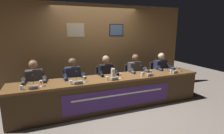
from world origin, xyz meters
TOP-DOWN VIEW (x-y plane):
  - ground_plane at (0.00, 0.00)m, footprint 12.00×12.00m
  - wall_back_panelled at (-0.00, 1.26)m, footprint 5.82×0.14m
  - conference_table at (0.00, -0.12)m, footprint 4.62×0.75m
  - chair_far_left at (-1.73, 0.56)m, footprint 0.44×0.44m
  - panelist_far_left at (-1.73, 0.36)m, footprint 0.51×0.48m
  - nameplate_far_left at (-1.73, -0.25)m, footprint 0.18×0.06m
  - juice_glass_far_left at (-1.59, -0.12)m, footprint 0.06×0.06m
  - water_cup_far_left at (-1.94, -0.21)m, footprint 0.06×0.06m
  - microphone_far_left at (-1.74, -0.02)m, footprint 0.06×0.17m
  - chair_left at (-0.86, 0.56)m, footprint 0.44×0.44m
  - panelist_left at (-0.86, 0.36)m, footprint 0.51×0.48m
  - nameplate_left at (-0.86, -0.26)m, footprint 0.19×0.06m
  - juice_glass_left at (-0.71, -0.13)m, footprint 0.06×0.06m
  - water_cup_left at (-1.01, -0.20)m, footprint 0.06×0.06m
  - microphone_left at (-0.84, -0.02)m, footprint 0.06×0.17m
  - chair_center at (0.00, 0.56)m, footprint 0.44×0.44m
  - panelist_center at (0.00, 0.36)m, footprint 0.51×0.48m
  - nameplate_center at (-0.04, -0.26)m, footprint 0.18×0.06m
  - juice_glass_center at (0.15, -0.16)m, footprint 0.06×0.06m
  - water_cup_center at (-0.20, -0.20)m, footprint 0.06×0.06m
  - microphone_center at (0.03, 0.03)m, footprint 0.06×0.17m
  - chair_right at (0.86, 0.56)m, footprint 0.44×0.44m
  - panelist_right at (0.86, 0.36)m, footprint 0.51×0.48m
  - nameplate_right at (0.89, -0.27)m, footprint 0.15×0.06m
  - juice_glass_right at (0.99, -0.17)m, footprint 0.06×0.06m
  - water_cup_right at (0.73, -0.18)m, footprint 0.06×0.06m
  - microphone_right at (0.86, 0.03)m, footprint 0.06×0.17m
  - chair_far_right at (1.73, 0.56)m, footprint 0.44×0.44m
  - panelist_far_right at (1.73, 0.36)m, footprint 0.51×0.48m
  - nameplate_far_right at (1.69, -0.26)m, footprint 0.16×0.06m
  - juice_glass_far_right at (1.93, -0.12)m, footprint 0.06×0.06m
  - water_cup_far_right at (1.60, -0.19)m, footprint 0.06×0.06m
  - microphone_far_right at (1.68, -0.01)m, footprint 0.06×0.17m
  - water_pitcher_central at (0.06, 0.08)m, footprint 0.15×0.10m

SIDE VIEW (x-z plane):
  - ground_plane at x=0.00m, z-range 0.00..0.00m
  - chair_far_left at x=-1.73m, z-range -0.01..0.88m
  - chair_left at x=-0.86m, z-range -0.01..0.88m
  - chair_center at x=0.00m, z-range -0.01..0.88m
  - chair_right at x=0.86m, z-range -0.01..0.88m
  - chair_far_right at x=1.73m, z-range -0.01..0.88m
  - conference_table at x=0.00m, z-range 0.15..0.90m
  - panelist_far_left at x=-1.73m, z-range 0.10..1.32m
  - panelist_left at x=-0.86m, z-range 0.10..1.32m
  - panelist_center at x=0.00m, z-range 0.10..1.32m
  - panelist_right at x=0.86m, z-range 0.10..1.32m
  - panelist_far_right at x=1.73m, z-range 0.10..1.32m
  - water_cup_far_left at x=-1.94m, z-range 0.75..0.84m
  - water_cup_left at x=-1.01m, z-range 0.75..0.84m
  - water_cup_center at x=-0.20m, z-range 0.75..0.84m
  - water_cup_right at x=0.73m, z-range 0.75..0.84m
  - water_cup_far_right at x=1.60m, z-range 0.75..0.84m
  - nameplate_far_left at x=-1.73m, z-range 0.76..0.83m
  - nameplate_far_right at x=1.69m, z-range 0.76..0.83m
  - nameplate_left at x=-0.86m, z-range 0.76..0.83m
  - nameplate_center at x=-0.04m, z-range 0.76..0.83m
  - nameplate_right at x=0.89m, z-range 0.76..0.83m
  - microphone_far_left at x=-1.74m, z-range 0.72..0.94m
  - microphone_left at x=-0.84m, z-range 0.72..0.94m
  - microphone_center at x=0.03m, z-range 0.72..0.94m
  - microphone_right at x=0.86m, z-range 0.72..0.94m
  - microphone_far_right at x=1.68m, z-range 0.72..0.94m
  - juice_glass_far_left at x=-1.59m, z-range 0.78..0.90m
  - juice_glass_left at x=-0.71m, z-range 0.78..0.90m
  - juice_glass_center at x=0.15m, z-range 0.78..0.90m
  - juice_glass_right at x=0.99m, z-range 0.78..0.90m
  - juice_glass_far_right at x=1.93m, z-range 0.78..0.90m
  - water_pitcher_central at x=0.06m, z-range 0.75..0.96m
  - wall_back_panelled at x=0.00m, z-range 0.00..2.60m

